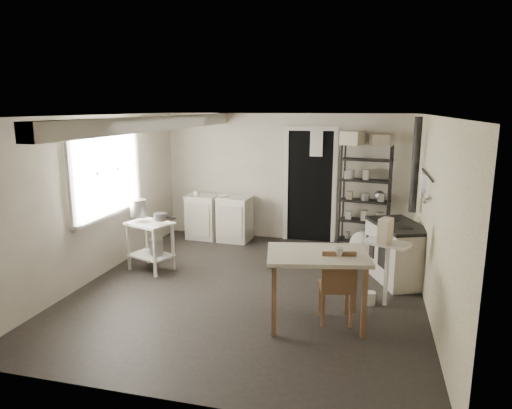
% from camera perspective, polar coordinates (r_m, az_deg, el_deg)
% --- Properties ---
extents(floor, '(5.00, 5.00, 0.00)m').
position_cam_1_polar(floor, '(6.28, -0.68, -10.43)').
color(floor, black).
rests_on(floor, ground).
extents(ceiling, '(5.00, 5.00, 0.00)m').
position_cam_1_polar(ceiling, '(5.80, -0.74, 11.05)').
color(ceiling, silver).
rests_on(ceiling, wall_back).
extents(wall_back, '(4.50, 0.02, 2.30)m').
position_cam_1_polar(wall_back, '(8.34, 3.73, 3.40)').
color(wall_back, '#BEB3A2').
rests_on(wall_back, ground).
extents(wall_front, '(4.50, 0.02, 2.30)m').
position_cam_1_polar(wall_front, '(3.67, -10.93, -8.12)').
color(wall_front, '#BEB3A2').
rests_on(wall_front, ground).
extents(wall_left, '(0.02, 5.00, 2.30)m').
position_cam_1_polar(wall_left, '(6.86, -19.19, 0.87)').
color(wall_left, '#BEB3A2').
rests_on(wall_left, ground).
extents(wall_right, '(0.02, 5.00, 2.30)m').
position_cam_1_polar(wall_right, '(5.79, 21.34, -1.26)').
color(wall_right, '#BEB3A2').
rests_on(wall_right, ground).
extents(window, '(0.12, 1.76, 1.28)m').
position_cam_1_polar(window, '(6.95, -18.29, 4.00)').
color(window, beige).
rests_on(window, wall_left).
extents(doorway, '(0.96, 0.10, 2.08)m').
position_cam_1_polar(doorway, '(8.26, 6.75, 2.21)').
color(doorway, beige).
rests_on(doorway, ground).
extents(ceiling_beam, '(0.18, 5.00, 0.18)m').
position_cam_1_polar(ceiling_beam, '(6.22, -11.64, 9.96)').
color(ceiling_beam, beige).
rests_on(ceiling_beam, ceiling).
extents(wallpaper_panel, '(0.01, 5.00, 2.30)m').
position_cam_1_polar(wallpaper_panel, '(5.79, 21.24, -1.26)').
color(wallpaper_panel, beige).
rests_on(wallpaper_panel, wall_right).
extents(utensil_rail, '(0.06, 1.20, 0.44)m').
position_cam_1_polar(utensil_rail, '(6.30, 20.44, 3.53)').
color(utensil_rail, '#ADACAF').
rests_on(utensil_rail, wall_right).
extents(prep_table, '(0.76, 0.65, 0.74)m').
position_cam_1_polar(prep_table, '(7.00, -13.04, -4.87)').
color(prep_table, beige).
rests_on(prep_table, ground).
extents(stockpot, '(0.28, 0.28, 0.26)m').
position_cam_1_polar(stockpot, '(6.96, -14.49, -0.46)').
color(stockpot, '#ADACAF').
rests_on(stockpot, prep_table).
extents(saucepan, '(0.25, 0.25, 0.11)m').
position_cam_1_polar(saucepan, '(6.73, -11.86, -1.54)').
color(saucepan, '#ADACAF').
rests_on(saucepan, prep_table).
extents(bucket, '(0.27, 0.27, 0.23)m').
position_cam_1_polar(bucket, '(6.94, -12.39, -5.13)').
color(bucket, '#ADACAF').
rests_on(bucket, prep_table).
extents(base_cabinets, '(1.27, 0.61, 0.81)m').
position_cam_1_polar(base_cabinets, '(8.43, -4.63, -1.29)').
color(base_cabinets, beige).
rests_on(base_cabinets, ground).
extents(mixing_bowl, '(0.36, 0.36, 0.07)m').
position_cam_1_polar(mixing_bowl, '(8.20, -4.06, 1.86)').
color(mixing_bowl, silver).
rests_on(mixing_bowl, base_cabinets).
extents(counter_cup, '(0.13, 0.13, 0.10)m').
position_cam_1_polar(counter_cup, '(8.35, -7.50, 2.07)').
color(counter_cup, silver).
rests_on(counter_cup, base_cabinets).
extents(shelf_rack, '(0.88, 0.45, 1.78)m').
position_cam_1_polar(shelf_rack, '(8.04, 13.50, 1.32)').
color(shelf_rack, black).
rests_on(shelf_rack, ground).
extents(shelf_jar, '(0.11, 0.11, 0.20)m').
position_cam_1_polar(shelf_jar, '(8.00, 11.38, 4.42)').
color(shelf_jar, silver).
rests_on(shelf_jar, shelf_rack).
extents(storage_box_a, '(0.43, 0.40, 0.23)m').
position_cam_1_polar(storage_box_a, '(7.93, 11.98, 8.97)').
color(storage_box_a, beige).
rests_on(storage_box_a, shelf_rack).
extents(storage_box_b, '(0.35, 0.33, 0.19)m').
position_cam_1_polar(storage_box_b, '(7.98, 15.24, 8.68)').
color(storage_box_b, beige).
rests_on(storage_box_b, shelf_rack).
extents(stove, '(0.93, 1.18, 0.82)m').
position_cam_1_polar(stove, '(6.72, 17.27, -5.46)').
color(stove, beige).
rests_on(stove, ground).
extents(stovepipe, '(0.13, 0.13, 1.46)m').
position_cam_1_polar(stovepipe, '(6.93, 19.30, 4.66)').
color(stovepipe, black).
rests_on(stovepipe, stove).
extents(side_ledge, '(0.60, 0.47, 0.81)m').
position_cam_1_polar(side_ledge, '(5.85, 15.82, -8.11)').
color(side_ledge, beige).
rests_on(side_ledge, ground).
extents(oats_box, '(0.19, 0.23, 0.30)m').
position_cam_1_polar(oats_box, '(5.62, 15.90, -2.74)').
color(oats_box, beige).
rests_on(oats_box, side_ledge).
extents(work_table, '(1.23, 0.97, 0.84)m').
position_cam_1_polar(work_table, '(5.24, 7.57, -10.76)').
color(work_table, '#BEB7A2').
rests_on(work_table, ground).
extents(table_cup, '(0.12, 0.12, 0.10)m').
position_cam_1_polar(table_cup, '(5.02, 10.30, -6.64)').
color(table_cup, silver).
rests_on(table_cup, work_table).
extents(chair, '(0.44, 0.45, 0.89)m').
position_cam_1_polar(chair, '(5.29, 9.96, -9.37)').
color(chair, brown).
rests_on(chair, ground).
extents(flour_sack, '(0.43, 0.39, 0.43)m').
position_cam_1_polar(flour_sack, '(7.63, 12.95, -4.72)').
color(flour_sack, beige).
rests_on(flour_sack, ground).
extents(floor_crock, '(0.16, 0.16, 0.16)m').
position_cam_1_polar(floor_crock, '(5.95, 14.09, -11.34)').
color(floor_crock, silver).
rests_on(floor_crock, ground).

